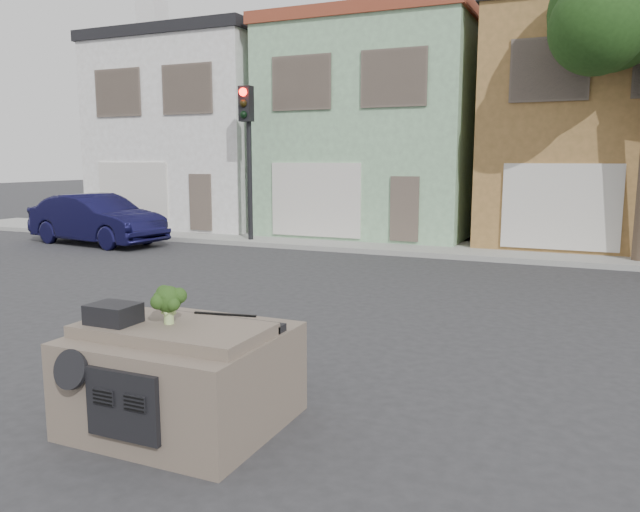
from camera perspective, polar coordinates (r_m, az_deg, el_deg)
The scene contains 11 objects.
ground_plane at distance 9.40m, azimuth -1.32°, elevation -8.28°, with size 120.00×120.00×0.00m, color #303033.
sidewalk at distance 19.21m, azimuth 12.10°, elevation 0.59°, with size 40.00×3.00×0.15m, color gray.
townhouse_white at distance 27.07m, azimuth -9.58°, elevation 10.86°, with size 7.20×8.20×7.55m, color white.
townhouse_mint at distance 23.81m, azimuth 5.99°, elevation 11.23°, with size 7.20×8.20×7.55m, color #8AB68C.
townhouse_tan at distance 22.66m, azimuth 24.68°, elevation 10.61°, with size 7.20×8.20×7.55m, color olive.
navy_sedan at distance 21.77m, azimuth -19.62°, elevation 1.03°, with size 1.73×4.97×1.64m, color #0F0E33.
traffic_signal at distance 20.43m, azimuth -6.60°, elevation 8.18°, with size 0.40×0.40×5.10m, color black.
car_dashboard at distance 6.77m, azimuth -12.36°, elevation -10.41°, with size 2.00×1.80×1.12m, color #65584B.
instrument_hump at distance 6.68m, azimuth -18.36°, elevation -5.02°, with size 0.48×0.38×0.20m, color black.
wiper_arm at distance 6.75m, azimuth -8.68°, elevation -5.29°, with size 0.70×0.03×0.02m, color black.
broccoli at distance 6.48m, azimuth -13.70°, elevation -4.33°, with size 0.33×0.33×0.40m, color #1E3712.
Camera 1 is at (3.82, -8.13, 2.77)m, focal length 35.00 mm.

